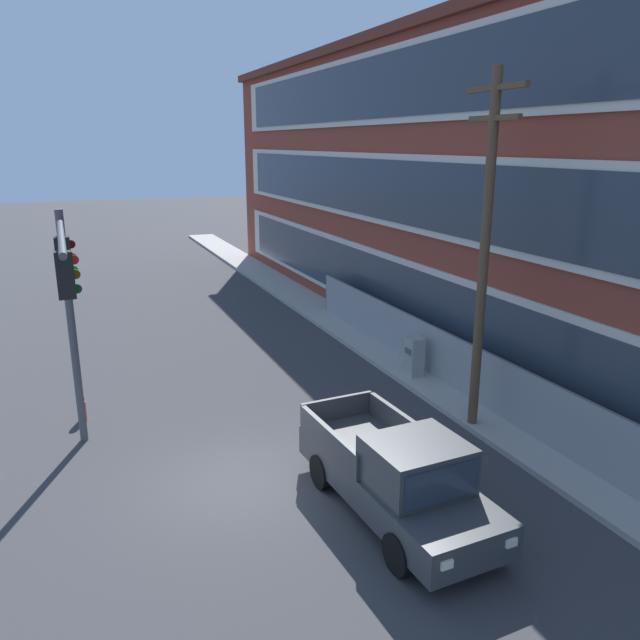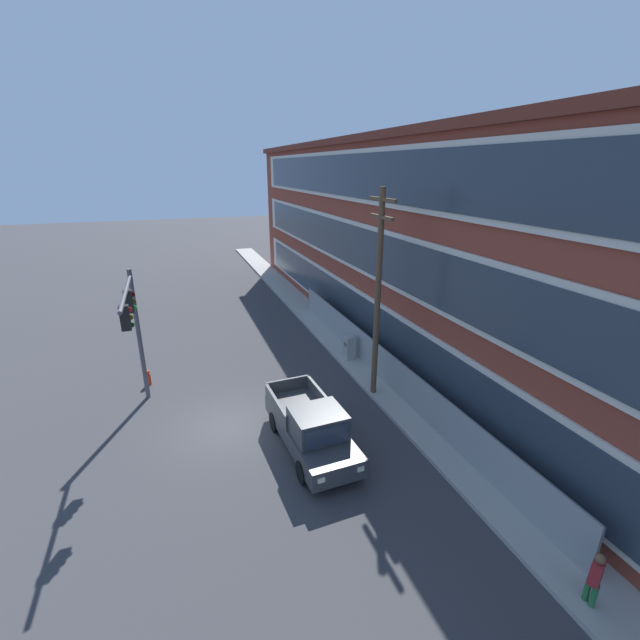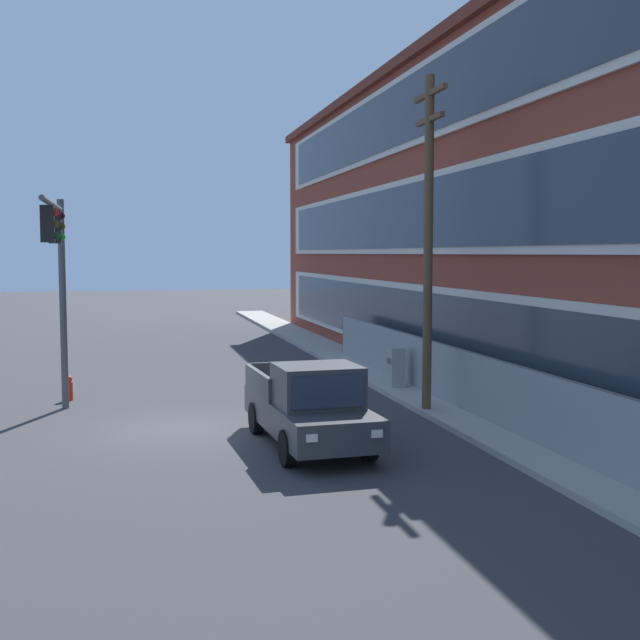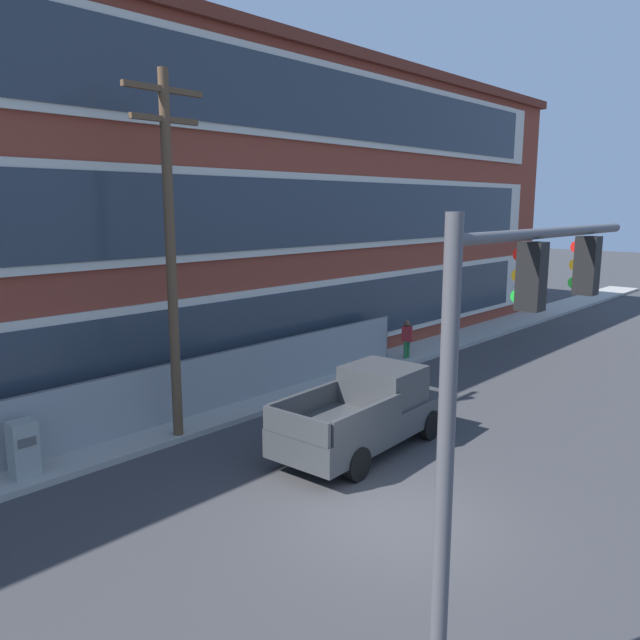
{
  "view_description": "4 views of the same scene",
  "coord_description": "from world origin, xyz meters",
  "px_view_note": "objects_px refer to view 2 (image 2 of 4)",
  "views": [
    {
      "loc": [
        12.8,
        -3.17,
        7.68
      ],
      "look_at": [
        -1.41,
        2.71,
        3.3
      ],
      "focal_mm": 35.0,
      "sensor_mm": 36.0,
      "label": 1
    },
    {
      "loc": [
        15.71,
        -1.49,
        10.21
      ],
      "look_at": [
        -1.74,
        4.69,
        3.56
      ],
      "focal_mm": 24.0,
      "sensor_mm": 36.0,
      "label": 2
    },
    {
      "loc": [
        20.86,
        -1.32,
        4.58
      ],
      "look_at": [
        1.84,
        3.23,
        2.94
      ],
      "focal_mm": 45.0,
      "sensor_mm": 36.0,
      "label": 3
    },
    {
      "loc": [
        -9.51,
        -6.6,
        6.21
      ],
      "look_at": [
        2.69,
        4.49,
        3.16
      ],
      "focal_mm": 35.0,
      "sensor_mm": 36.0,
      "label": 4
    }
  ],
  "objects_px": {
    "electrical_cabinet": "(349,349)",
    "fire_hydrant": "(148,378)",
    "traffic_signal_mast": "(133,320)",
    "pickup_truck_dark_grey": "(312,428)",
    "pedestrian_near_cabinet": "(595,578)",
    "utility_pole_near_corner": "(378,290)"
  },
  "relations": [
    {
      "from": "traffic_signal_mast",
      "to": "electrical_cabinet",
      "type": "distance_m",
      "value": 11.26
    },
    {
      "from": "pickup_truck_dark_grey",
      "to": "utility_pole_near_corner",
      "type": "height_order",
      "value": "utility_pole_near_corner"
    },
    {
      "from": "utility_pole_near_corner",
      "to": "pedestrian_near_cabinet",
      "type": "distance_m",
      "value": 11.93
    },
    {
      "from": "electrical_cabinet",
      "to": "fire_hydrant",
      "type": "xyz_separation_m",
      "value": [
        -0.76,
        -10.46,
        -0.35
      ]
    },
    {
      "from": "electrical_cabinet",
      "to": "fire_hydrant",
      "type": "bearing_deg",
      "value": -94.18
    },
    {
      "from": "pickup_truck_dark_grey",
      "to": "fire_hydrant",
      "type": "xyz_separation_m",
      "value": [
        -7.65,
        -5.98,
        -0.58
      ]
    },
    {
      "from": "utility_pole_near_corner",
      "to": "pedestrian_near_cabinet",
      "type": "height_order",
      "value": "utility_pole_near_corner"
    },
    {
      "from": "utility_pole_near_corner",
      "to": "electrical_cabinet",
      "type": "xyz_separation_m",
      "value": [
        -3.86,
        0.4,
        -4.44
      ]
    },
    {
      "from": "fire_hydrant",
      "to": "pedestrian_near_cabinet",
      "type": "bearing_deg",
      "value": 33.34
    },
    {
      "from": "traffic_signal_mast",
      "to": "pickup_truck_dark_grey",
      "type": "xyz_separation_m",
      "value": [
        4.86,
        5.98,
        -3.38
      ]
    },
    {
      "from": "pickup_truck_dark_grey",
      "to": "electrical_cabinet",
      "type": "xyz_separation_m",
      "value": [
        -6.88,
        4.49,
        -0.23
      ]
    },
    {
      "from": "traffic_signal_mast",
      "to": "pedestrian_near_cabinet",
      "type": "height_order",
      "value": "traffic_signal_mast"
    },
    {
      "from": "traffic_signal_mast",
      "to": "utility_pole_near_corner",
      "type": "bearing_deg",
      "value": 79.64
    },
    {
      "from": "utility_pole_near_corner",
      "to": "fire_hydrant",
      "type": "distance_m",
      "value": 12.07
    },
    {
      "from": "pickup_truck_dark_grey",
      "to": "electrical_cabinet",
      "type": "relative_size",
      "value": 3.88
    },
    {
      "from": "traffic_signal_mast",
      "to": "pedestrian_near_cabinet",
      "type": "distance_m",
      "value": 16.98
    },
    {
      "from": "traffic_signal_mast",
      "to": "pedestrian_near_cabinet",
      "type": "bearing_deg",
      "value": 38.63
    },
    {
      "from": "utility_pole_near_corner",
      "to": "pedestrian_near_cabinet",
      "type": "relative_size",
      "value": 5.6
    },
    {
      "from": "traffic_signal_mast",
      "to": "pedestrian_near_cabinet",
      "type": "xyz_separation_m",
      "value": [
        13.0,
        10.39,
        -3.37
      ]
    },
    {
      "from": "traffic_signal_mast",
      "to": "electrical_cabinet",
      "type": "xyz_separation_m",
      "value": [
        -2.02,
        10.47,
        -3.61
      ]
    },
    {
      "from": "traffic_signal_mast",
      "to": "fire_hydrant",
      "type": "bearing_deg",
      "value": 179.85
    },
    {
      "from": "traffic_signal_mast",
      "to": "pickup_truck_dark_grey",
      "type": "height_order",
      "value": "traffic_signal_mast"
    }
  ]
}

